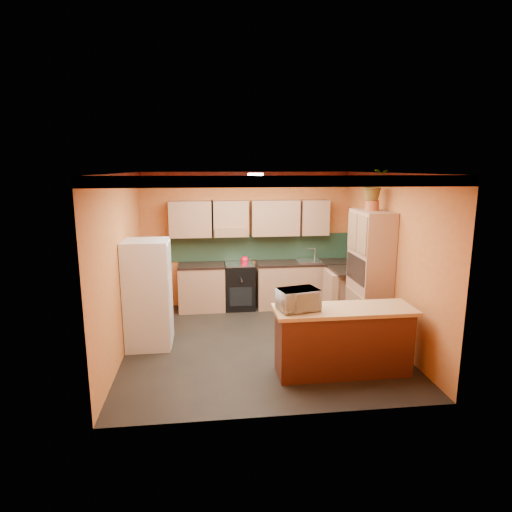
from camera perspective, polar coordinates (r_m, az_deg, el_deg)
The scene contains 15 objects.
room_shell at distance 6.81m, azimuth 0.44°, elevation 5.88°, with size 4.24×4.24×2.72m.
base_cabinets_back at distance 8.66m, azimuth 1.92°, elevation -3.98°, with size 3.65×0.60×0.88m, color tan.
countertop_back at distance 8.55m, azimuth 1.94°, elevation -1.01°, with size 3.65×0.62×0.04m, color black.
stove at distance 8.59m, azimuth -2.21°, elevation -4.02°, with size 0.58×0.58×0.91m, color black.
kettle at distance 8.41m, azimuth -1.53°, elevation -0.51°, with size 0.17×0.17×0.18m, color #B70C22, non-canonical shape.
sink at distance 8.69m, azimuth 7.00°, elevation -0.64°, with size 0.48×0.40×0.03m, color silver.
base_cabinets_right at distance 8.28m, azimuth 12.09°, elevation -4.99°, with size 0.60×0.80×0.88m, color tan.
countertop_right at distance 8.16m, azimuth 12.22°, elevation -1.89°, with size 0.62×0.80×0.04m, color black.
fridge at distance 6.88m, azimuth -14.23°, elevation -4.94°, with size 0.68×0.66×1.70m, color silver.
pantry at distance 7.33m, azimuth 14.90°, elevation -2.35°, with size 0.48×0.90×2.10m, color tan.
fern_pot at distance 7.19m, azimuth 15.22°, elevation 6.52°, with size 0.22×0.22×0.16m, color #A14927.
fern at distance 7.17m, azimuth 15.36°, elevation 9.11°, with size 0.44×0.38×0.49m, color tan.
breakfast_bar at distance 6.07m, azimuth 11.51°, elevation -11.20°, with size 1.80×0.55×0.88m, color #551E13.
bar_top at distance 5.91m, azimuth 11.69°, elevation -7.04°, with size 1.90×0.65×0.05m, color tan.
microwave at distance 5.69m, azimuth 5.64°, elevation -5.79°, with size 0.52×0.35×0.29m, color silver.
Camera 1 is at (-0.84, -6.44, 2.78)m, focal length 30.00 mm.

